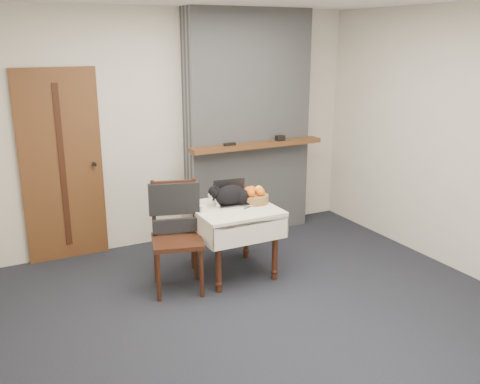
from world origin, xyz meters
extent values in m
plane|color=black|center=(0.00, 0.00, 0.00)|extent=(4.50, 4.50, 0.00)
cube|color=beige|center=(0.00, 2.00, 1.30)|extent=(4.50, 0.02, 2.60)
cube|color=beige|center=(2.25, 0.00, 1.30)|extent=(0.02, 4.00, 2.60)
cube|color=brown|center=(-1.20, 1.98, 1.00)|extent=(0.82, 0.05, 2.00)
cube|color=#32190D|center=(-1.20, 1.95, 1.00)|extent=(0.06, 0.01, 1.70)
cylinder|color=black|center=(-0.88, 1.93, 1.00)|extent=(0.04, 0.06, 0.04)
cube|color=gray|center=(0.90, 1.85, 1.30)|extent=(1.50, 0.30, 2.60)
cube|color=brown|center=(0.90, 1.61, 1.10)|extent=(1.62, 0.18, 0.05)
cube|color=black|center=(0.55, 1.61, 1.14)|extent=(0.14, 0.04, 0.03)
cube|color=black|center=(1.20, 1.61, 1.16)|extent=(0.10, 0.07, 0.06)
cylinder|color=#32190D|center=(-0.12, 0.48, 0.32)|extent=(0.06, 0.06, 0.64)
sphere|color=#32190D|center=(-0.12, 0.48, 0.08)|extent=(0.07, 0.07, 0.07)
cylinder|color=#32190D|center=(0.48, 0.48, 0.32)|extent=(0.06, 0.06, 0.64)
sphere|color=#32190D|center=(0.48, 0.48, 0.08)|extent=(0.07, 0.07, 0.07)
cylinder|color=#32190D|center=(-0.12, 1.08, 0.32)|extent=(0.06, 0.06, 0.64)
sphere|color=#32190D|center=(-0.12, 1.08, 0.08)|extent=(0.07, 0.07, 0.07)
cylinder|color=#32190D|center=(0.48, 1.08, 0.32)|extent=(0.06, 0.06, 0.64)
sphere|color=#32190D|center=(0.48, 1.08, 0.08)|extent=(0.07, 0.07, 0.07)
cube|color=white|center=(0.18, 0.78, 0.67)|extent=(0.78, 0.78, 0.06)
cube|color=white|center=(0.18, 0.40, 0.56)|extent=(0.78, 0.01, 0.22)
cube|color=white|center=(0.18, 1.17, 0.56)|extent=(0.78, 0.01, 0.22)
cube|color=white|center=(-0.21, 0.78, 0.56)|extent=(0.01, 0.78, 0.22)
cube|color=white|center=(0.56, 0.78, 0.56)|extent=(0.01, 0.78, 0.22)
cube|color=#B7B7BC|center=(0.20, 0.83, 0.71)|extent=(0.35, 0.26, 0.02)
cube|color=black|center=(0.20, 0.83, 0.72)|extent=(0.28, 0.18, 0.00)
cube|color=black|center=(0.22, 0.97, 0.83)|extent=(0.33, 0.09, 0.22)
cube|color=#9EB8E8|center=(0.22, 0.96, 0.83)|extent=(0.30, 0.08, 0.20)
ellipsoid|color=black|center=(0.18, 0.84, 0.80)|extent=(0.35, 0.25, 0.21)
ellipsoid|color=black|center=(0.27, 0.82, 0.78)|extent=(0.20, 0.21, 0.17)
sphere|color=black|center=(0.02, 0.87, 0.85)|extent=(0.14, 0.14, 0.12)
ellipsoid|color=white|center=(-0.02, 0.88, 0.82)|extent=(0.06, 0.07, 0.06)
ellipsoid|color=white|center=(0.05, 0.86, 0.76)|extent=(0.06, 0.08, 0.08)
cone|color=black|center=(0.02, 0.83, 0.91)|extent=(0.05, 0.05, 0.05)
cone|color=black|center=(0.04, 0.90, 0.91)|extent=(0.05, 0.05, 0.05)
cylinder|color=black|center=(0.33, 0.74, 0.72)|extent=(0.17, 0.12, 0.04)
sphere|color=white|center=(0.04, 0.83, 0.72)|extent=(0.04, 0.04, 0.04)
sphere|color=white|center=(0.05, 0.90, 0.72)|extent=(0.04, 0.04, 0.04)
cylinder|color=white|center=(-0.15, 0.76, 0.74)|extent=(0.06, 0.06, 0.07)
cylinder|color=#9D4A13|center=(0.40, 0.70, 0.73)|extent=(0.03, 0.03, 0.06)
cylinder|color=silver|center=(0.40, 0.70, 0.77)|extent=(0.04, 0.04, 0.01)
cylinder|color=#965F3C|center=(0.43, 0.81, 0.74)|extent=(0.28, 0.28, 0.08)
sphere|color=orange|center=(0.37, 0.78, 0.82)|extent=(0.08, 0.08, 0.08)
sphere|color=orange|center=(0.47, 0.77, 0.82)|extent=(0.08, 0.08, 0.08)
sphere|color=orange|center=(0.43, 0.87, 0.82)|extent=(0.08, 0.08, 0.08)
sphere|color=yellow|center=(0.50, 0.85, 0.82)|extent=(0.08, 0.08, 0.08)
sphere|color=orange|center=(0.38, 0.86, 0.82)|extent=(0.08, 0.08, 0.08)
cube|color=black|center=(0.35, 0.79, 0.70)|extent=(0.15, 0.03, 0.01)
cube|color=#32190D|center=(-0.43, 0.70, 0.48)|extent=(0.55, 0.55, 0.04)
cylinder|color=#32190D|center=(-0.67, 0.57, 0.24)|extent=(0.04, 0.04, 0.48)
cylinder|color=#32190D|center=(-0.30, 0.47, 0.24)|extent=(0.04, 0.04, 0.48)
cylinder|color=#32190D|center=(-0.57, 0.94, 0.24)|extent=(0.04, 0.04, 0.48)
cylinder|color=#32190D|center=(-0.20, 0.84, 0.24)|extent=(0.04, 0.04, 0.48)
cylinder|color=#32190D|center=(-0.57, 0.94, 0.75)|extent=(0.04, 0.04, 0.54)
cylinder|color=#32190D|center=(-0.20, 0.84, 0.75)|extent=(0.04, 0.04, 0.54)
cube|color=#32190D|center=(-0.38, 0.89, 0.86)|extent=(0.38, 0.13, 0.30)
cube|color=black|center=(-0.39, 0.88, 0.84)|extent=(0.47, 0.19, 0.30)
camera|label=1|loc=(-2.00, -3.63, 2.28)|focal=40.00mm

